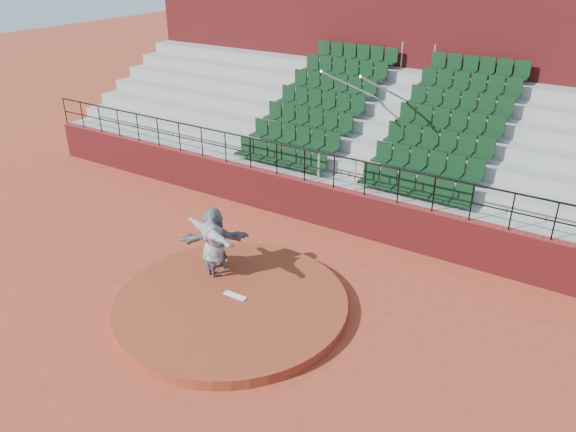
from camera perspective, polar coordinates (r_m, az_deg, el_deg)
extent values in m
plane|color=#AA3E26|center=(13.57, -5.74, -9.28)|extent=(90.00, 90.00, 0.00)
cylinder|color=maroon|center=(13.50, -5.77, -8.85)|extent=(5.50, 5.50, 0.25)
cube|color=white|center=(13.52, -5.40, -8.06)|extent=(0.60, 0.15, 0.03)
cube|color=maroon|center=(16.88, 4.55, 0.89)|extent=(24.00, 0.30, 1.30)
cylinder|color=black|center=(16.25, 4.76, 6.15)|extent=(24.00, 0.05, 0.05)
cylinder|color=black|center=(16.42, 4.70, 4.51)|extent=(24.00, 0.04, 0.04)
cylinder|color=black|center=(24.13, -21.70, 9.87)|extent=(0.04, 0.04, 1.00)
cylinder|color=black|center=(23.35, -20.19, 9.62)|extent=(0.04, 0.04, 1.00)
cylinder|color=black|center=(22.59, -18.58, 9.33)|extent=(0.04, 0.04, 1.00)
cylinder|color=black|center=(21.84, -16.86, 9.02)|extent=(0.04, 0.04, 1.00)
cylinder|color=black|center=(21.12, -15.03, 8.68)|extent=(0.04, 0.04, 1.00)
cylinder|color=black|center=(20.42, -13.07, 8.31)|extent=(0.04, 0.04, 1.00)
cylinder|color=black|center=(19.75, -10.98, 7.90)|extent=(0.04, 0.04, 1.00)
cylinder|color=black|center=(19.10, -8.75, 7.45)|extent=(0.04, 0.04, 1.00)
cylinder|color=black|center=(18.49, -6.37, 6.96)|extent=(0.04, 0.04, 1.00)
cylinder|color=black|center=(17.91, -3.84, 6.42)|extent=(0.04, 0.04, 1.00)
cylinder|color=black|center=(17.37, -1.15, 5.84)|extent=(0.04, 0.04, 1.00)
cylinder|color=black|center=(16.88, 1.69, 5.20)|extent=(0.04, 0.04, 1.00)
cylinder|color=black|center=(16.42, 4.70, 4.51)|extent=(0.04, 0.04, 1.00)
cylinder|color=black|center=(16.02, 7.85, 3.78)|extent=(0.04, 0.04, 1.00)
cylinder|color=black|center=(15.67, 11.16, 2.99)|extent=(0.04, 0.04, 1.00)
cylinder|color=black|center=(15.38, 14.59, 2.16)|extent=(0.04, 0.04, 1.00)
cylinder|color=black|center=(15.15, 18.14, 1.30)|extent=(0.04, 0.04, 1.00)
cylinder|color=black|center=(14.98, 21.78, 0.41)|extent=(0.04, 0.04, 1.00)
cylinder|color=black|center=(14.88, 25.49, -0.50)|extent=(0.04, 0.04, 1.00)
cube|color=#989893|center=(17.35, 5.45, 1.57)|extent=(24.00, 0.85, 1.30)
cube|color=black|center=(18.01, -0.79, 6.12)|extent=(3.30, 0.48, 0.72)
cube|color=black|center=(16.16, 12.72, 3.02)|extent=(3.30, 0.48, 0.72)
cube|color=#989893|center=(17.97, 6.73, 3.10)|extent=(24.00, 0.85, 1.70)
cube|color=black|center=(18.56, 0.66, 8.04)|extent=(3.30, 0.48, 0.72)
cube|color=black|center=(16.77, 13.89, 5.23)|extent=(3.30, 0.48, 0.72)
cube|color=#989893|center=(18.61, 7.93, 4.53)|extent=(24.00, 0.85, 2.10)
cube|color=black|center=(19.13, 2.02, 9.84)|extent=(3.30, 0.48, 0.72)
cube|color=black|center=(17.40, 14.99, 7.28)|extent=(3.30, 0.48, 0.72)
cube|color=#989893|center=(19.27, 9.05, 5.86)|extent=(24.00, 0.85, 2.50)
cube|color=black|center=(19.74, 3.32, 11.54)|extent=(3.30, 0.48, 0.72)
cube|color=black|center=(18.06, 16.02, 9.17)|extent=(3.30, 0.48, 0.72)
cube|color=#989893|center=(19.94, 10.10, 7.09)|extent=(24.00, 0.85, 2.90)
cube|color=black|center=(20.37, 4.56, 13.12)|extent=(3.30, 0.48, 0.72)
cube|color=black|center=(18.75, 16.98, 10.93)|extent=(3.30, 0.48, 0.72)
cube|color=#989893|center=(20.63, 11.09, 8.25)|extent=(24.00, 0.85, 3.30)
cube|color=black|center=(21.02, 5.74, 14.60)|extent=(3.30, 0.48, 0.72)
cube|color=black|center=(19.46, 17.88, 12.56)|extent=(3.30, 0.48, 0.72)
cube|color=#989893|center=(21.34, 12.01, 9.32)|extent=(24.00, 0.85, 3.70)
cube|color=black|center=(21.69, 6.85, 15.99)|extent=(3.30, 0.48, 0.72)
cube|color=black|center=(20.18, 18.73, 14.07)|extent=(3.30, 0.48, 0.72)
cylinder|color=silver|center=(18.87, 7.82, 12.35)|extent=(0.06, 5.97, 2.46)
cylinder|color=silver|center=(18.42, 11.26, 11.75)|extent=(0.06, 5.97, 2.46)
cube|color=maroon|center=(22.70, 14.26, 14.54)|extent=(24.00, 3.00, 7.10)
imported|color=black|center=(13.96, -7.61, -3.13)|extent=(2.07, 1.17, 1.63)
imported|color=black|center=(14.33, -7.52, -2.73)|extent=(1.75, 1.59, 1.94)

